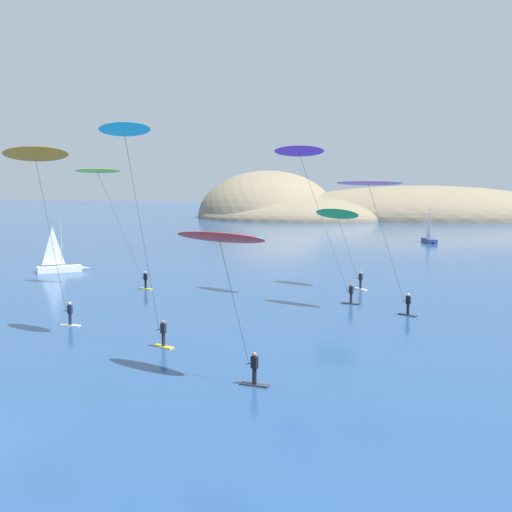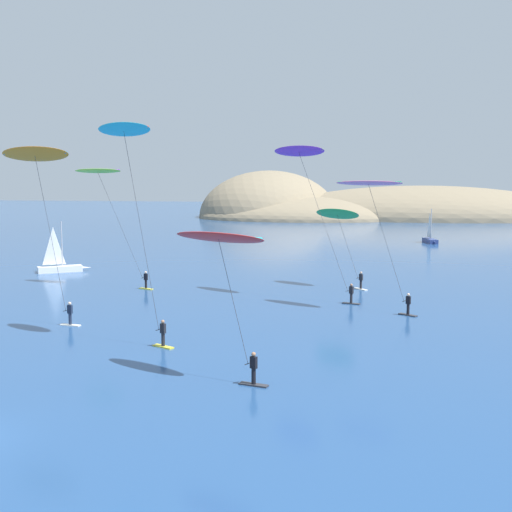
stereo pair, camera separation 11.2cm
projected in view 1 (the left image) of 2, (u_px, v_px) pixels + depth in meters
name	position (u px, v px, depth m)	size (l,w,h in m)	color
headland_island	(335.00, 217.00, 183.34)	(107.04, 53.14, 26.92)	slate
sailboat_near	(62.00, 266.00, 72.16)	(5.37, 4.28, 5.70)	white
sailboat_far	(430.00, 239.00, 106.47)	(2.38, 5.97, 5.70)	navy
kitesurfer_orange	(37.00, 165.00, 44.82)	(6.20, 2.33, 12.62)	silver
kitesurfer_green	(339.00, 219.00, 61.53)	(5.56, 4.05, 7.64)	silver
kitesurfer_red	(222.00, 249.00, 32.36)	(5.61, 3.41, 7.69)	#2D2D33
kitesurfer_pink	(372.00, 194.00, 49.70)	(6.75, 3.99, 10.28)	#2D2D33
kitesurfer_lime	(101.00, 181.00, 61.23)	(8.43, 2.46, 11.44)	yellow
kitesurfer_purple	(302.00, 162.00, 55.34)	(8.27, 4.98, 13.28)	#2D2D33
kitesurfer_cyan	(128.00, 149.00, 39.53)	(5.82, 3.20, 13.80)	yellow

